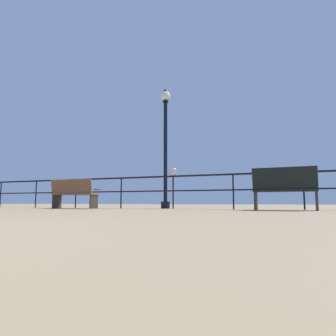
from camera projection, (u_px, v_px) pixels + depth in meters
The scene contains 5 objects.
pier_railing at pixel (173, 184), 9.16m from camera, with size 25.51×0.05×1.01m.
bench_near_left at pixel (74, 193), 9.47m from camera, with size 1.47×0.78×0.91m.
bench_near_right at pixel (284, 187), 7.18m from camera, with size 1.46×0.67×1.03m.
lamppost_center at pixel (165, 140), 9.76m from camera, with size 0.32×0.32×3.95m.
seagull_on_rail at pixel (173, 172), 9.19m from camera, with size 0.35×0.39×0.22m.
Camera 1 is at (3.25, -0.10, 0.19)m, focal length 32.09 mm.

